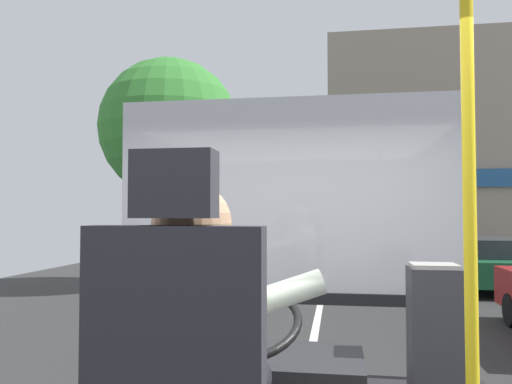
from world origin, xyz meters
TOP-DOWN VIEW (x-y plane):
  - ground at (0.00, 8.80)m, footprint 18.00×44.00m
  - bus_driver at (-0.07, -0.49)m, footprint 0.79×0.60m
  - handrail_pole at (0.80, -0.20)m, footprint 0.04×0.04m
  - fare_box at (0.84, 0.70)m, footprint 0.25×0.23m
  - windshield_panel at (0.00, 1.62)m, footprint 2.50×0.08m
  - street_tree at (-3.79, 10.10)m, footprint 3.46×3.46m
  - shop_building at (6.66, 18.19)m, footprint 13.26×4.67m
  - parked_car_green at (3.83, 11.36)m, footprint 2.00×4.41m

SIDE VIEW (x-z plane):
  - ground at x=0.00m, z-range -0.05..0.00m
  - parked_car_green at x=3.83m, z-range 0.02..1.24m
  - fare_box at x=0.84m, z-range 0.72..1.57m
  - bus_driver at x=-0.07m, z-range 1.03..1.81m
  - handrail_pole at x=0.80m, z-range 0.72..2.69m
  - windshield_panel at x=0.00m, z-range 1.03..2.51m
  - street_tree at x=-3.79m, z-range 1.09..6.77m
  - shop_building at x=6.66m, z-range 0.00..8.23m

